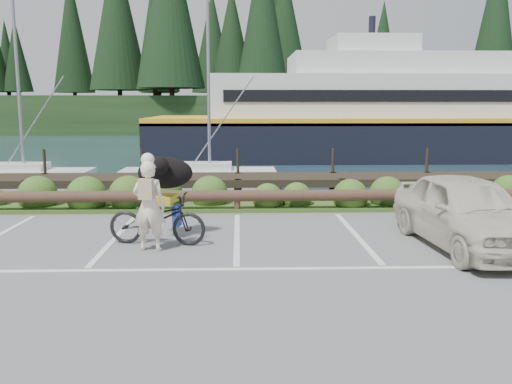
# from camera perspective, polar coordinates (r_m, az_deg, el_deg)

# --- Properties ---
(ground) EXTENTS (72.00, 72.00, 0.00)m
(ground) POSITION_cam_1_polar(r_m,az_deg,el_deg) (9.86, -2.06, -7.45)
(ground) COLOR #5C5C5E
(harbor_backdrop) EXTENTS (170.00, 160.00, 30.00)m
(harbor_backdrop) POSITION_cam_1_polar(r_m,az_deg,el_deg) (88.01, -1.58, 7.35)
(harbor_backdrop) COLOR #1B3441
(harbor_backdrop) RESTS_ON ground
(vegetation_strip) EXTENTS (34.00, 1.60, 0.10)m
(vegetation_strip) POSITION_cam_1_polar(r_m,az_deg,el_deg) (15.01, -1.97, -1.46)
(vegetation_strip) COLOR #3D5B21
(vegetation_strip) RESTS_ON ground
(log_rail) EXTENTS (32.00, 0.30, 0.60)m
(log_rail) POSITION_cam_1_polar(r_m,az_deg,el_deg) (14.33, -1.98, -2.17)
(log_rail) COLOR #443021
(log_rail) RESTS_ON ground
(bicycle) EXTENTS (2.09, 1.01, 1.05)m
(bicycle) POSITION_cam_1_polar(r_m,az_deg,el_deg) (11.18, -10.37, -2.81)
(bicycle) COLOR black
(bicycle) RESTS_ON ground
(cyclist) EXTENTS (0.70, 0.52, 1.77)m
(cyclist) POSITION_cam_1_polar(r_m,az_deg,el_deg) (10.68, -11.18, -1.45)
(cyclist) COLOR #F4E9CE
(cyclist) RESTS_ON ground
(dog) EXTENTS (0.75, 1.24, 0.67)m
(dog) POSITION_cam_1_polar(r_m,az_deg,el_deg) (11.65, -9.54, 2.00)
(dog) COLOR black
(dog) RESTS_ON bicycle
(parked_car) EXTENTS (2.03, 4.42, 1.47)m
(parked_car) POSITION_cam_1_polar(r_m,az_deg,el_deg) (11.51, 21.29, -1.90)
(parked_car) COLOR beige
(parked_car) RESTS_ON ground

